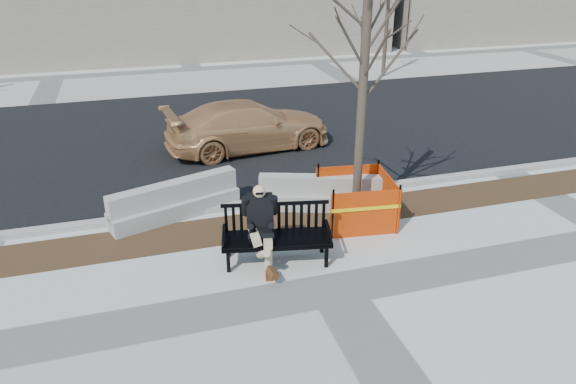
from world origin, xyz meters
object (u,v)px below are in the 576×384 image
sedan (249,148)px  jersey_barrier_right (321,208)px  seated_man (261,260)px  tree_fence (355,220)px  bench (277,261)px  jersey_barrier_left (176,216)px

sedan → jersey_barrier_right: 4.31m
seated_man → tree_fence: tree_fence is taller
bench → jersey_barrier_right: bench is taller
seated_man → tree_fence: (2.32, 0.98, 0.00)m
bench → jersey_barrier_right: size_ratio=0.74×
bench → jersey_barrier_right: 2.43m
sedan → jersey_barrier_right: (0.68, -4.26, 0.00)m
tree_fence → sedan: bearing=103.1°
jersey_barrier_left → bench: bearing=-74.5°
seated_man → sedan: bearing=90.7°
jersey_barrier_left → seated_man: bearing=-78.1°
bench → seated_man: bearing=169.3°
seated_man → jersey_barrier_right: (1.83, 1.75, 0.00)m
seated_man → sedan: size_ratio=0.31×
tree_fence → jersey_barrier_left: 3.89m
bench → sedan: size_ratio=0.43×
bench → sedan: sedan is taller
jersey_barrier_left → jersey_barrier_right: bearing=-27.9°
bench → jersey_barrier_left: 2.88m
bench → jersey_barrier_left: bench is taller
bench → seated_man: seated_man is taller
bench → jersey_barrier_left: bearing=135.5°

